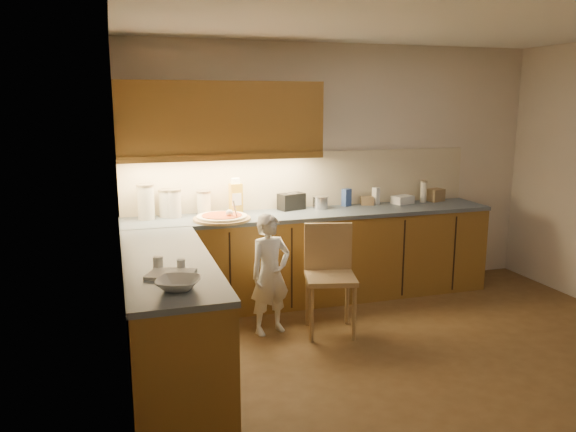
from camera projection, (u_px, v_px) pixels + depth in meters
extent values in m
plane|color=#53381C|center=(432.00, 365.00, 4.37)|extent=(4.50, 4.50, 0.00)
cube|color=beige|center=(337.00, 170.00, 5.97)|extent=(4.50, 0.04, 2.60)
cube|color=beige|center=(121.00, 220.00, 3.45)|extent=(0.04, 4.00, 2.60)
cube|color=white|center=(451.00, 14.00, 3.84)|extent=(4.50, 4.00, 0.04)
cube|color=olive|center=(313.00, 258.00, 5.76)|extent=(3.75, 0.60, 0.88)
cube|color=olive|center=(170.00, 322.00, 4.08)|extent=(0.60, 2.00, 0.88)
cube|color=#424E5E|center=(313.00, 214.00, 5.67)|extent=(3.77, 0.62, 0.04)
cube|color=#424E5E|center=(167.00, 261.00, 3.99)|extent=(0.62, 2.02, 0.04)
cube|color=black|center=(165.00, 280.00, 5.03)|extent=(0.02, 0.01, 0.80)
cube|color=black|center=(230.00, 274.00, 5.21)|extent=(0.02, 0.01, 0.80)
cube|color=black|center=(292.00, 268.00, 5.38)|extent=(0.02, 0.01, 0.80)
cube|color=black|center=(349.00, 263.00, 5.56)|extent=(0.02, 0.01, 0.80)
cube|color=black|center=(404.00, 258.00, 5.73)|extent=(0.02, 0.01, 0.80)
cube|color=black|center=(454.00, 254.00, 5.91)|extent=(0.02, 0.01, 0.80)
cube|color=beige|center=(304.00, 180.00, 5.87)|extent=(3.75, 0.02, 0.58)
cube|color=olive|center=(221.00, 119.00, 5.33)|extent=(1.95, 0.35, 0.70)
cube|color=olive|center=(225.00, 157.00, 5.24)|extent=(1.95, 0.02, 0.06)
cylinder|color=tan|center=(222.00, 219.00, 5.26)|extent=(0.54, 0.54, 0.02)
cylinder|color=#FFEFC7|center=(222.00, 217.00, 5.26)|extent=(0.48, 0.48, 0.02)
cylinder|color=#CB431B|center=(222.00, 215.00, 5.26)|extent=(0.38, 0.38, 0.01)
sphere|color=white|center=(230.00, 213.00, 5.23)|extent=(0.07, 0.07, 0.07)
cylinder|color=white|center=(235.00, 211.00, 5.17)|extent=(0.08, 0.12, 0.22)
imported|color=white|center=(270.00, 274.00, 4.89)|extent=(0.44, 0.35, 1.07)
cylinder|color=tan|center=(312.00, 314.00, 4.76)|extent=(0.04, 0.04, 0.48)
cylinder|color=tan|center=(354.00, 314.00, 4.78)|extent=(0.04, 0.04, 0.48)
cylinder|color=tan|center=(308.00, 300.00, 5.11)|extent=(0.04, 0.04, 0.48)
cylinder|color=tan|center=(347.00, 299.00, 5.13)|extent=(0.04, 0.04, 0.48)
cube|color=tan|center=(331.00, 278.00, 4.89)|extent=(0.52, 0.52, 0.04)
cube|color=tan|center=(328.00, 246.00, 5.04)|extent=(0.42, 0.14, 0.43)
imported|color=silver|center=(178.00, 284.00, 3.33)|extent=(0.34, 0.34, 0.06)
cylinder|color=silver|center=(146.00, 203.00, 5.27)|extent=(0.16, 0.16, 0.31)
cylinder|color=gray|center=(145.00, 185.00, 5.24)|extent=(0.17, 0.17, 0.02)
cylinder|color=white|center=(167.00, 204.00, 5.38)|extent=(0.14, 0.14, 0.25)
cylinder|color=gray|center=(166.00, 190.00, 5.35)|extent=(0.15, 0.15, 0.02)
cylinder|color=silver|center=(174.00, 204.00, 5.37)|extent=(0.14, 0.14, 0.25)
cylinder|color=gray|center=(173.00, 190.00, 5.34)|extent=(0.15, 0.15, 0.02)
cylinder|color=white|center=(204.00, 203.00, 5.51)|extent=(0.14, 0.14, 0.22)
cylinder|color=gray|center=(204.00, 192.00, 5.49)|extent=(0.14, 0.14, 0.02)
cube|color=gold|center=(236.00, 199.00, 5.53)|extent=(0.13, 0.10, 0.30)
cube|color=white|center=(235.00, 181.00, 5.50)|extent=(0.08, 0.06, 0.05)
cube|color=black|center=(291.00, 201.00, 5.76)|extent=(0.30, 0.22, 0.17)
cube|color=#AAAAAE|center=(289.00, 193.00, 5.72)|extent=(0.06, 0.12, 0.00)
cube|color=#AAAAAE|center=(294.00, 193.00, 5.76)|extent=(0.06, 0.12, 0.00)
cylinder|color=silver|center=(320.00, 203.00, 5.81)|extent=(0.16, 0.16, 0.12)
cylinder|color=silver|center=(320.00, 197.00, 5.80)|extent=(0.17, 0.17, 0.01)
cube|color=#3755A6|center=(346.00, 197.00, 5.96)|extent=(0.11, 0.10, 0.18)
cube|color=#9D7C54|center=(367.00, 201.00, 6.02)|extent=(0.15, 0.12, 0.09)
cube|color=white|center=(376.00, 196.00, 6.03)|extent=(0.08, 0.08, 0.19)
cube|color=white|center=(403.00, 200.00, 6.10)|extent=(0.25, 0.21, 0.09)
cylinder|color=white|center=(423.00, 192.00, 6.16)|extent=(0.07, 0.07, 0.22)
cylinder|color=tan|center=(424.00, 181.00, 6.14)|extent=(0.08, 0.08, 0.02)
cube|color=#9A7C53|center=(435.00, 195.00, 6.25)|extent=(0.21, 0.18, 0.14)
cube|color=silver|center=(171.00, 274.00, 3.59)|extent=(0.35, 0.32, 0.02)
cylinder|color=silver|center=(158.00, 263.00, 3.72)|extent=(0.08, 0.08, 0.09)
cylinder|color=white|center=(181.00, 265.00, 3.70)|extent=(0.06, 0.06, 0.07)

